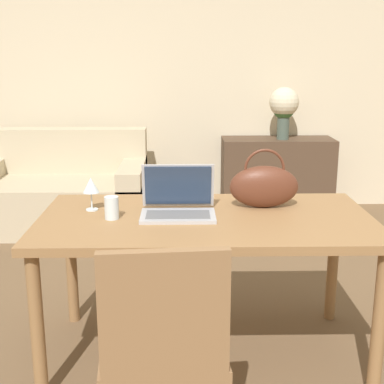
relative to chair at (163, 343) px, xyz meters
name	(u,v)px	position (x,y,z in m)	size (l,w,h in m)	color
wall_back	(205,68)	(0.28, 3.55, 0.85)	(10.00, 0.06, 2.70)	beige
dining_table	(206,232)	(0.18, 0.76, 0.15)	(1.58, 0.84, 0.72)	olive
chair	(163,343)	(0.00, 0.00, 0.00)	(0.47, 0.47, 0.89)	olive
couch	(61,194)	(-1.00, 2.89, -0.22)	(1.47, 0.88, 0.82)	#C1B293
sideboard	(277,175)	(0.97, 3.30, -0.15)	(1.04, 0.40, 0.71)	#4C3828
laptop	(178,201)	(0.05, 0.81, 0.29)	(0.35, 0.27, 0.23)	#ADADB2
drinking_glass	(112,208)	(-0.26, 0.73, 0.28)	(0.07, 0.07, 0.11)	silver
wine_glass	(91,186)	(-0.38, 0.88, 0.35)	(0.08, 0.08, 0.16)	silver
handbag	(264,186)	(0.48, 0.91, 0.34)	(0.34, 0.13, 0.30)	#592D1E
flower_vase	(284,106)	(1.00, 3.25, 0.51)	(0.27, 0.27, 0.48)	#47564C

